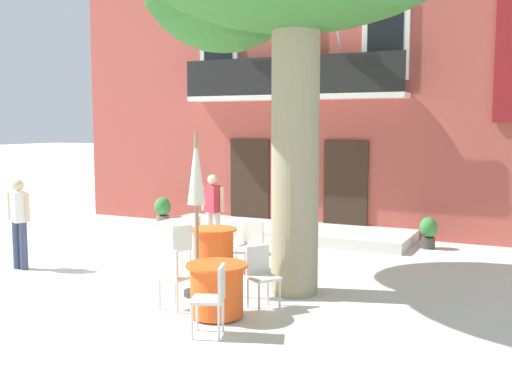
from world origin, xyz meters
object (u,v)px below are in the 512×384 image
(cafe_chair_near_tree_1, at_px, (204,234))
(cafe_chair_middle_2, at_px, (172,274))
(cafe_umbrella, at_px, (196,190))
(ground_planter_left, at_px, (163,210))
(ground_planter_right, at_px, (428,231))
(cafe_chair_near_tree_2, at_px, (179,246))
(cafe_table_middle, at_px, (217,290))
(cafe_table_near_tree, at_px, (214,248))
(cafe_chair_middle_1, at_px, (261,273))
(cafe_chair_middle_0, at_px, (213,295))
(pedestrian_near_entrance, at_px, (213,209))
(pedestrian_mid_plaza, at_px, (19,219))
(cafe_chair_near_tree_0, at_px, (251,243))

(cafe_chair_near_tree_1, height_order, cafe_chair_middle_2, same)
(cafe_chair_near_tree_1, height_order, cafe_umbrella, cafe_umbrella)
(cafe_chair_middle_2, distance_m, ground_planter_left, 7.48)
(ground_planter_left, xyz_separation_m, ground_planter_right, (6.89, 0.03, -0.05))
(cafe_chair_near_tree_2, distance_m, ground_planter_left, 5.41)
(cafe_table_middle, bearing_deg, cafe_chair_near_tree_2, 134.43)
(cafe_table_near_tree, distance_m, ground_planter_right, 4.89)
(cafe_chair_middle_1, distance_m, cafe_umbrella, 1.65)
(cafe_chair_middle_0, relative_size, cafe_chair_middle_2, 1.00)
(cafe_table_near_tree, height_order, cafe_umbrella, cafe_umbrella)
(cafe_table_near_tree, bearing_deg, pedestrian_near_entrance, 120.13)
(cafe_table_middle, height_order, cafe_chair_middle_1, cafe_chair_middle_1)
(cafe_chair_near_tree_1, bearing_deg, ground_planter_left, 135.02)
(cafe_table_near_tree, height_order, cafe_table_middle, same)
(cafe_umbrella, relative_size, pedestrian_mid_plaza, 1.52)
(cafe_chair_near_tree_1, bearing_deg, cafe_chair_middle_2, -67.24)
(cafe_chair_near_tree_1, distance_m, cafe_chair_middle_1, 3.38)
(cafe_chair_near_tree_0, relative_size, cafe_chair_near_tree_2, 1.00)
(cafe_chair_middle_1, height_order, ground_planter_left, cafe_chair_middle_1)
(cafe_chair_near_tree_1, distance_m, cafe_chair_near_tree_2, 1.24)
(cafe_chair_near_tree_1, relative_size, ground_planter_right, 1.33)
(ground_planter_left, bearing_deg, cafe_umbrella, -51.08)
(cafe_chair_near_tree_2, relative_size, cafe_table_middle, 1.05)
(cafe_chair_near_tree_2, relative_size, ground_planter_left, 1.19)
(cafe_chair_middle_1, height_order, ground_planter_right, cafe_chair_middle_1)
(cafe_table_near_tree, relative_size, cafe_chair_middle_1, 0.95)
(cafe_table_near_tree, bearing_deg, cafe_table_middle, -59.49)
(cafe_chair_near_tree_1, xyz_separation_m, cafe_chair_middle_2, (1.27, -3.02, 0.00))
(cafe_chair_middle_1, distance_m, ground_planter_right, 5.68)
(cafe_chair_near_tree_1, xyz_separation_m, ground_planter_right, (3.81, 3.10, -0.15))
(cafe_chair_near_tree_1, xyz_separation_m, cafe_table_middle, (2.02, -3.05, -0.14))
(cafe_chair_middle_0, height_order, ground_planter_right, cafe_chair_middle_0)
(cafe_chair_middle_0, bearing_deg, cafe_table_middle, 116.16)
(cafe_umbrella, bearing_deg, cafe_table_near_tree, 111.51)
(cafe_umbrella, bearing_deg, pedestrian_near_entrance, 115.35)
(cafe_chair_middle_2, xyz_separation_m, pedestrian_mid_plaza, (-3.95, 0.88, 0.42))
(cafe_table_middle, bearing_deg, cafe_chair_middle_0, -63.84)
(cafe_chair_near_tree_0, xyz_separation_m, cafe_chair_near_tree_1, (-1.29, 0.48, 0.00))
(cafe_chair_near_tree_2, distance_m, cafe_chair_middle_0, 3.29)
(cafe_chair_middle_2, xyz_separation_m, ground_planter_right, (2.55, 6.12, -0.15))
(cafe_chair_middle_1, relative_size, ground_planter_right, 1.33)
(cafe_chair_near_tree_2, relative_size, pedestrian_near_entrance, 0.55)
(cafe_chair_middle_2, xyz_separation_m, ground_planter_left, (-4.34, 6.09, -0.10))
(cafe_chair_near_tree_0, relative_size, ground_planter_right, 1.33)
(cafe_umbrella, relative_size, ground_planter_left, 3.33)
(pedestrian_near_entrance, bearing_deg, cafe_table_near_tree, -59.87)
(ground_planter_left, bearing_deg, cafe_chair_near_tree_1, -44.98)
(cafe_chair_near_tree_1, height_order, cafe_chair_middle_1, same)
(cafe_chair_near_tree_0, distance_m, cafe_chair_middle_1, 2.21)
(cafe_chair_near_tree_1, bearing_deg, cafe_chair_near_tree_0, -20.42)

